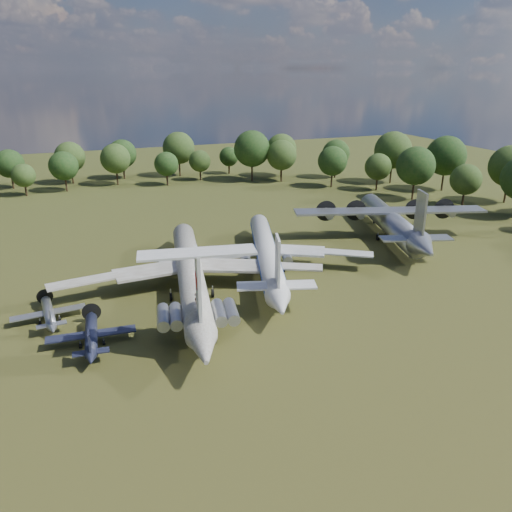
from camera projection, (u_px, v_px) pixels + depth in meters
name	position (u px, v px, depth m)	size (l,w,h in m)	color
ground	(196.00, 289.00, 76.54)	(300.00, 300.00, 0.00)	#283D14
il62_airliner	(190.00, 277.00, 74.38)	(40.75, 52.97, 5.20)	silver
tu104_jet	(266.00, 257.00, 83.14)	(35.74, 47.65, 4.76)	silver
an12_transport	(390.00, 225.00, 98.57)	(37.84, 42.29, 5.56)	#A8ABB0
small_prop_west	(92.00, 337.00, 60.75)	(10.64, 14.51, 2.13)	black
small_prop_northwest	(49.00, 315.00, 66.51)	(9.54, 13.01, 1.91)	#A7AAAF
person_on_il62	(197.00, 297.00, 59.77)	(0.66, 0.44, 1.82)	brown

